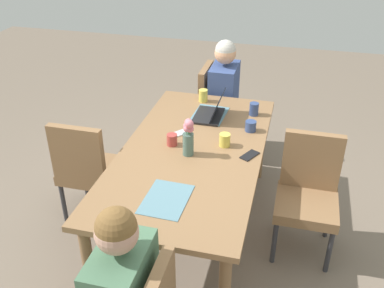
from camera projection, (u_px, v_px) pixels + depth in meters
The scene contains 17 objects.
ground_plane at pixel (192, 230), 3.52m from camera, with size 10.00×10.00×0.00m, color #756656.
dining_table at pixel (192, 159), 3.18m from camera, with size 1.96×1.00×0.75m.
chair_head_right_left_near at pixel (217, 106), 4.37m from camera, with size 0.44×0.44×0.90m.
person_head_right_left_near at pixel (223, 107), 4.29m from camera, with size 0.40×0.36×1.19m.
chair_far_left_far at pixel (87, 166), 3.42m from camera, with size 0.44×0.44×0.90m.
chair_near_right_near at pixel (308, 189), 3.15m from camera, with size 0.44×0.44×0.90m.
flower_vase at pixel (188, 136), 3.01m from camera, with size 0.08×0.08×0.28m.
placemat_head_right_left_near at pixel (209, 115), 3.63m from camera, with size 0.36×0.26×0.00m, color slate.
placemat_head_left_left_mid at pixel (166, 199), 2.64m from camera, with size 0.36×0.26×0.00m, color slate.
laptop_head_right_left_near at pixel (211, 112), 3.57m from camera, with size 0.32×0.22×0.21m.
coffee_mug_near_left at pixel (251, 126), 3.37m from camera, with size 0.09×0.09×0.08m, color #33477A.
coffee_mug_near_right at pixel (172, 140), 3.18m from camera, with size 0.08×0.08×0.09m, color #AD3D38.
coffee_mug_centre_left at pixel (254, 109), 3.60m from camera, with size 0.08×0.08×0.11m, color #33477A.
coffee_mug_centre_right at pixel (225, 140), 3.17m from camera, with size 0.08×0.08×0.10m, color #DBC64C.
coffee_mug_far_left at pixel (203, 96), 3.83m from camera, with size 0.08×0.08×0.11m, color #DBC64C.
phone_black at pixel (250, 155), 3.07m from camera, with size 0.15×0.07×0.01m, color black.
phone_silver at pixel (178, 134), 3.34m from camera, with size 0.15×0.07×0.01m, color silver.
Camera 1 is at (-2.61, -0.66, 2.37)m, focal length 40.89 mm.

